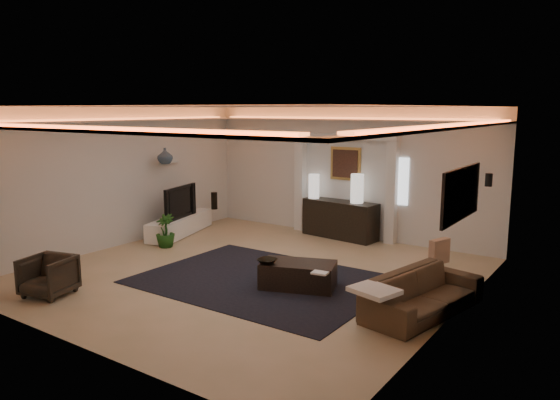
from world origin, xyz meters
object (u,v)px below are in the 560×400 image
Objects in this scene: console at (340,220)px; armchair at (48,276)px; coffee_table at (298,276)px; sofa at (423,293)px.

console is 2.51× the size of armchair.
coffee_table is (1.08, -3.42, -0.20)m from console.
sofa is 1.73× the size of coffee_table.
armchair is at bearing -101.28° from console.
console is 0.85× the size of sofa.
console reaches higher than coffee_table.
armchair is (-5.03, -2.60, 0.02)m from sofa.
sofa is at bearing -17.17° from coffee_table.
coffee_table is 1.71× the size of armchair.
console is 1.47× the size of coffee_table.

